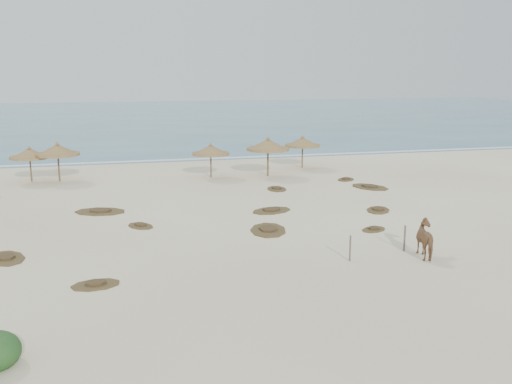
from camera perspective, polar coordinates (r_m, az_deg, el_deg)
ground at (r=24.81m, az=-1.64°, el=-5.70°), size 160.00×160.00×0.00m
ocean at (r=98.49m, az=-11.36°, el=7.38°), size 200.00×100.00×0.01m
foam_line at (r=49.91m, az=-8.23°, el=3.19°), size 70.00×0.60×0.01m
palapa_1 at (r=42.32m, az=-21.71°, el=3.56°), size 3.52×3.52×2.52m
palapa_2 at (r=41.72m, az=-19.23°, el=3.94°), size 3.27×3.27×2.80m
palapa_3 at (r=41.12m, az=-4.56°, el=4.16°), size 3.44×3.44×2.53m
palapa_4 at (r=45.25m, az=4.68°, el=4.96°), size 3.34×3.34×2.61m
palapa_5 at (r=41.46m, az=1.20°, el=4.69°), size 3.94×3.94×2.92m
horse at (r=24.53m, az=16.82°, el=-4.57°), size 1.12×1.91×1.52m
fence_post_near at (r=25.15m, az=14.63°, el=-4.51°), size 0.09×0.09×1.12m
fence_post_far at (r=23.40m, az=9.39°, el=-5.58°), size 0.10×0.10×1.07m
scrub_0 at (r=25.61m, az=-23.74°, el=-6.05°), size 2.12×2.55×0.16m
scrub_1 at (r=32.23m, az=-15.32°, el=-1.87°), size 3.20×2.57×0.16m
scrub_2 at (r=28.81m, az=-11.47°, el=-3.31°), size 1.69×1.86×0.16m
scrub_3 at (r=31.31m, az=1.56°, el=-1.84°), size 2.72×2.23×0.16m
scrub_4 at (r=32.13m, az=12.12°, el=-1.75°), size 2.04×2.26×0.16m
scrub_5 at (r=38.39m, az=11.31°, el=0.52°), size 2.77×3.24×0.16m
scrub_7 at (r=37.06m, az=2.08°, el=0.34°), size 1.39×1.99×0.16m
scrub_9 at (r=27.53m, az=1.22°, el=-3.79°), size 2.29×2.97×0.16m
scrub_10 at (r=40.77m, az=8.97°, el=1.27°), size 1.86×1.90×0.16m
scrub_11 at (r=21.48m, az=-15.75°, el=-8.87°), size 1.88×1.36×0.16m
scrub_12 at (r=28.20m, az=11.69°, el=-3.66°), size 1.64×1.44×0.16m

